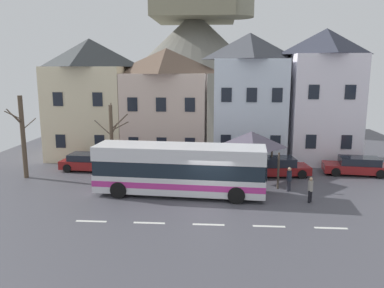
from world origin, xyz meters
name	(u,v)px	position (x,y,z in m)	size (l,w,h in m)	color
ground_plane	(210,205)	(0.00, 0.00, -0.03)	(40.00, 60.00, 0.07)	#4B4A52
townhouse_00	(92,98)	(-10.82, 12.37, 5.13)	(6.48, 6.80, 10.26)	beige
townhouse_01	(167,104)	(-4.13, 12.30, 4.71)	(6.84, 6.66, 9.42)	beige
townhouse_02	(249,97)	(2.93, 12.25, 5.31)	(5.81, 6.57, 10.63)	silver
townhouse_03	(323,97)	(8.96, 11.50, 5.43)	(5.41, 5.06, 10.87)	white
hilltop_castle	(195,65)	(-3.05, 33.61, 8.23)	(33.49, 33.49, 22.77)	slate
transit_bus	(180,170)	(-1.92, 1.79, 1.56)	(10.59, 3.33, 3.08)	silver
bus_shelter	(251,140)	(2.67, 5.02, 2.93)	(3.60, 3.60, 3.50)	#473D33
parked_car_00	(89,162)	(-9.52, 7.08, 0.64)	(4.32, 2.24, 1.29)	maroon
parked_car_01	(278,167)	(4.79, 6.58, 0.66)	(4.50, 2.40, 1.35)	maroon
parked_car_02	(357,166)	(10.63, 7.30, 0.64)	(4.76, 2.29, 1.31)	maroon
pedestrian_00	(310,189)	(5.80, 0.83, 0.82)	(0.29, 0.29, 1.51)	black
pedestrian_01	(289,178)	(4.94, 2.90, 0.83)	(0.32, 0.33, 1.55)	#2D2D38
public_bench	(237,165)	(1.87, 7.57, 0.47)	(1.42, 0.48, 0.87)	brown
bare_tree_00	(112,140)	(-7.06, 5.13, 2.76)	(2.34, 1.23, 5.33)	brown
bare_tree_01	(23,136)	(-13.32, 4.71, 3.02)	(1.88, 1.90, 5.87)	brown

